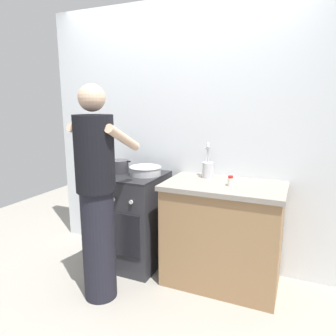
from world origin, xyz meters
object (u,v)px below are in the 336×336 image
at_px(spice_bottle, 230,181).
at_px(person, 97,196).
at_px(mixing_bowl, 145,170).
at_px(stove_range, 132,219).
at_px(pot, 119,166).
at_px(utensil_crock, 208,168).

bearing_deg(spice_bottle, person, -148.76).
height_order(mixing_bowl, spice_bottle, spice_bottle).
height_order(mixing_bowl, person, person).
relative_size(stove_range, pot, 3.61).
relative_size(pot, mixing_bowl, 0.82).
distance_m(pot, person, 0.65).
xyz_separation_m(mixing_bowl, utensil_crock, (0.57, 0.13, 0.04)).
relative_size(mixing_bowl, person, 0.18).
bearing_deg(stove_range, utensil_crock, 13.28).
height_order(utensil_crock, person, person).
distance_m(utensil_crock, spice_bottle, 0.33).
relative_size(stove_range, mixing_bowl, 2.95).
bearing_deg(stove_range, person, -85.68).
bearing_deg(person, spice_bottle, 31.24).
relative_size(stove_range, person, 0.53).
relative_size(pot, utensil_crock, 0.78).
bearing_deg(mixing_bowl, spice_bottle, -5.05).
bearing_deg(spice_bottle, mixing_bowl, 174.95).
height_order(stove_range, mixing_bowl, mixing_bowl).
bearing_deg(mixing_bowl, utensil_crock, 13.21).
bearing_deg(mixing_bowl, person, -98.62).
bearing_deg(mixing_bowl, stove_range, -166.41).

